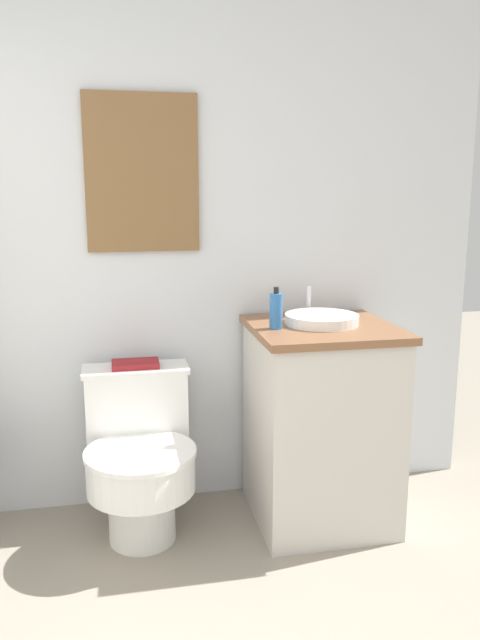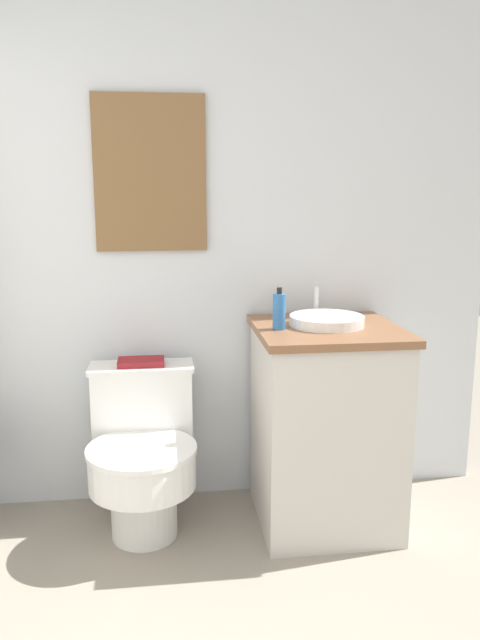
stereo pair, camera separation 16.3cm
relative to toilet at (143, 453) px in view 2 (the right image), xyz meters
The scene contains 6 objects.
wall_back 0.99m from the toilet, 115.04° to the left, with size 3.34×0.07×2.50m.
toilet is the anchor object (origin of this frame).
vanity 0.74m from the toilet, ahead, with size 0.57×0.56×0.83m.
sink 0.90m from the toilet, ahead, with size 0.30×0.33×0.13m.
soap_bottle 0.78m from the toilet, ahead, with size 0.05×0.05×0.16m.
book_on_tank 0.36m from the toilet, 90.00° to the left, with size 0.19×0.11×0.02m.
Camera 2 is at (0.24, -0.31, 1.35)m, focal length 35.00 mm.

